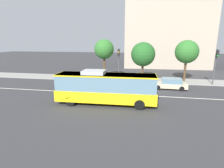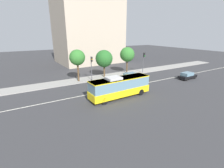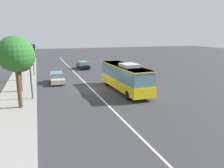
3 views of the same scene
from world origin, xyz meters
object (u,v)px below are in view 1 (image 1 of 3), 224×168
transit_bus (106,87)px  sedan_beige (170,84)px  traffic_light_near_corner (216,61)px  street_tree_kerbside_left (187,52)px  street_tree_kerbside_right (143,54)px  street_tree_kerbside_centre (104,50)px  traffic_light_mid_block (119,59)px

transit_bus → sedan_beige: (7.26, 7.29, -1.09)m
sedan_beige → traffic_light_near_corner: traffic_light_near_corner is taller
sedan_beige → street_tree_kerbside_left: bearing=-118.1°
street_tree_kerbside_left → street_tree_kerbside_right: size_ratio=1.05×
street_tree_kerbside_left → street_tree_kerbside_centre: 12.78m
sedan_beige → street_tree_kerbside_left: size_ratio=0.70×
street_tree_kerbside_right → traffic_light_near_corner: bearing=-8.7°
transit_bus → street_tree_kerbside_left: size_ratio=1.56×
transit_bus → traffic_light_mid_block: bearing=89.2°
traffic_light_mid_block → transit_bus: bearing=-0.3°
traffic_light_near_corner → street_tree_kerbside_left: (-3.59, 1.95, 1.11)m
transit_bus → street_tree_kerbside_right: size_ratio=1.63×
traffic_light_near_corner → traffic_light_mid_block: bearing=-94.2°
street_tree_kerbside_left → traffic_light_near_corner: bearing=-28.5°
traffic_light_mid_block → street_tree_kerbside_right: 4.00m
street_tree_kerbside_left → traffic_light_mid_block: bearing=-169.7°
street_tree_kerbside_right → transit_bus: bearing=-106.6°
traffic_light_near_corner → street_tree_kerbside_centre: street_tree_kerbside_centre is taller
traffic_light_near_corner → street_tree_kerbside_right: 10.29m
sedan_beige → street_tree_kerbside_right: (-3.75, 4.47, 3.52)m
traffic_light_near_corner → traffic_light_mid_block: 13.82m
sedan_beige → street_tree_kerbside_left: street_tree_kerbside_left is taller
traffic_light_near_corner → street_tree_kerbside_right: street_tree_kerbside_right is taller
street_tree_kerbside_centre → street_tree_kerbside_right: (6.19, 0.32, -0.73)m
street_tree_kerbside_left → transit_bus: bearing=-129.6°
transit_bus → street_tree_kerbside_right: 12.51m
transit_bus → traffic_light_near_corner: traffic_light_near_corner is taller
sedan_beige → street_tree_kerbside_centre: bearing=-20.7°
transit_bus → traffic_light_near_corner: bearing=35.1°
street_tree_kerbside_right → sedan_beige: bearing=-50.0°
transit_bus → traffic_light_mid_block: (-0.16, 10.29, 1.75)m
transit_bus → traffic_light_mid_block: traffic_light_mid_block is taller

